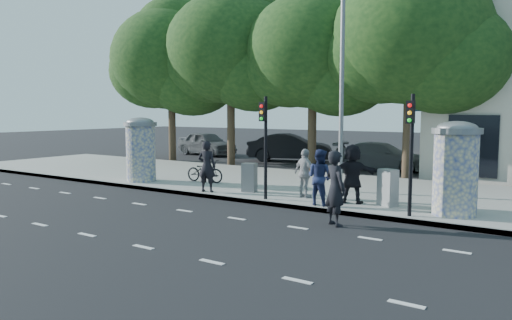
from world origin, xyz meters
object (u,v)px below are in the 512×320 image
Objects in this scene: traffic_pole_near at (265,137)px; street_lamp at (341,62)px; bicycle at (205,171)px; cabinet_right at (388,188)px; traffic_pole_far at (411,142)px; car_right at (382,156)px; ped_c at (320,177)px; ped_f at (352,174)px; ped_e at (305,173)px; ad_column_left at (141,148)px; cabinet_left at (249,178)px; man_road at (335,188)px; ad_column_right at (456,166)px; ped_b at (207,166)px; car_mid at (290,147)px; car_left at (207,143)px.

street_lamp is (1.40, 2.84, 2.56)m from traffic_pole_near.
bicycle is 7.99m from cabinet_right.
traffic_pole_far reaches higher than car_right.
ped_f is at bearing -122.19° from ped_c.
cabinet_right is 11.02m from car_right.
ped_c is 1.36m from ped_e.
ped_e is at bearing -103.53° from bicycle.
cabinet_left is at bearing 2.76° from ad_column_left.
bicycle is at bearing 26.59° from ad_column_left.
ped_e is at bearing -16.68° from man_road.
ped_f is 0.93× the size of man_road.
ad_column_right reaches higher than man_road.
ped_b is 1.64× the size of cabinet_right.
ad_column_right reaches higher than cabinet_left.
traffic_pole_far is 1.67× the size of man_road.
ped_c reaches higher than bicycle.
man_road reaches higher than car_mid.
ad_column_left is at bearing 4.59° from ped_c.
ped_f is (9.29, 0.26, -0.44)m from ad_column_left.
ped_b is at bearing -145.33° from street_lamp.
ped_b is at bearing 8.75° from ped_c.
cabinet_left is 0.22× the size of car_left.
ad_column_left is at bearing -12.58° from ped_f.
ad_column_right reaches higher than ped_b.
traffic_pole_near is 0.71× the size of car_left.
street_lamp is at bearing 63.77° from traffic_pole_near.
ped_b is 1.12× the size of ped_e.
ped_e is 0.95× the size of bicycle.
cabinet_left is (5.31, 0.26, -0.87)m from ad_column_left.
ped_b reaches higher than ped_e.
ad_column_right is at bearing -110.66° from car_left.
ped_b is at bearing -174.50° from ad_column_right.
ped_e is 1.74m from ped_f.
ad_column_right is 1.59× the size of ped_e.
ped_f reaches higher than ped_b.
car_right is at bearing 71.78° from cabinet_left.
cabinet_left is at bearing 179.55° from ad_column_right.
ped_f is 1.81× the size of cabinet_left.
ped_e is (-4.85, 0.13, -0.56)m from ad_column_right.
ad_column_left reaches higher than bicycle.
bicycle is at bearing 6.46° from man_road.
car_right is (-3.91, 10.30, -0.01)m from cabinet_right.
ad_column_left is at bearing -179.08° from ad_column_right.
street_lamp is 1.58× the size of car_mid.
ad_column_left is 1.59× the size of ped_e.
street_lamp is 5.00m from cabinet_right.
car_right is (4.04, 9.55, 0.10)m from bicycle.
ad_column_right is at bearing -159.97° from ped_c.
car_right is (6.47, 10.76, -0.83)m from ad_column_left.
traffic_pole_far is at bearing -102.13° from man_road.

